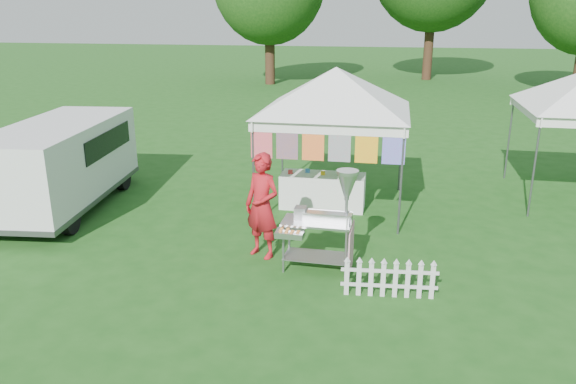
# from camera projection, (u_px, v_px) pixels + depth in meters

# --- Properties ---
(ground) EXTENTS (120.00, 120.00, 0.00)m
(ground) POSITION_uv_depth(u_px,v_px,m) (308.00, 275.00, 9.11)
(ground) COLOR #1C4E16
(ground) RESTS_ON ground
(canopy_main) EXTENTS (4.24, 4.24, 3.45)m
(canopy_main) POSITION_uv_depth(u_px,v_px,m) (336.00, 67.00, 11.45)
(canopy_main) COLOR #59595E
(canopy_main) RESTS_ON ground
(donut_cart) EXTENTS (1.25, 0.83, 1.72)m
(donut_cart) POSITION_uv_depth(u_px,v_px,m) (328.00, 213.00, 8.97)
(donut_cart) COLOR gray
(donut_cart) RESTS_ON ground
(vendor) EXTENTS (0.80, 0.69, 1.84)m
(vendor) POSITION_uv_depth(u_px,v_px,m) (262.00, 206.00, 9.57)
(vendor) COLOR #AD151D
(vendor) RESTS_ON ground
(cargo_van) EXTENTS (2.25, 4.62, 1.85)m
(cargo_van) POSITION_uv_depth(u_px,v_px,m) (63.00, 162.00, 12.01)
(cargo_van) COLOR silver
(cargo_van) RESTS_ON ground
(picket_fence) EXTENTS (1.44, 0.15, 0.56)m
(picket_fence) POSITION_uv_depth(u_px,v_px,m) (389.00, 279.00, 8.34)
(picket_fence) COLOR silver
(picket_fence) RESTS_ON ground
(display_table) EXTENTS (1.80, 0.70, 0.74)m
(display_table) POSITION_uv_depth(u_px,v_px,m) (323.00, 191.00, 12.14)
(display_table) COLOR white
(display_table) RESTS_ON ground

